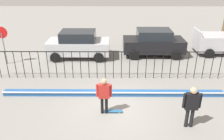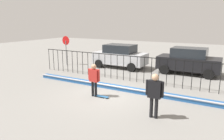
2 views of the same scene
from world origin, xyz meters
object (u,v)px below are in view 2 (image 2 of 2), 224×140
parked_car_silver (120,56)px  camera_operator (155,92)px  stop_sign (66,46)px  skateboard (101,96)px  parked_car_black (189,61)px  skateboarder (94,77)px

parked_car_silver → camera_operator: bearing=-57.4°
camera_operator → stop_sign: bearing=2.6°
camera_operator → stop_sign: (-10.14, 6.57, 0.54)m
skateboard → parked_car_black: 7.89m
skateboarder → stop_sign: bearing=121.0°
camera_operator → parked_car_silver: (-5.49, 7.79, -0.10)m
stop_sign → parked_car_silver: bearing=14.8°
parked_car_silver → stop_sign: 4.85m
parked_car_silver → stop_sign: stop_sign is taller
skateboarder → skateboard: 1.02m
stop_sign → skateboard: bearing=-38.3°
parked_car_black → camera_operator: bearing=-92.1°
skateboarder → parked_car_black: size_ratio=0.39×
skateboarder → stop_sign: stop_sign is taller
skateboard → parked_car_silver: parked_car_silver is taller
stop_sign → skateboarder: bearing=-40.1°
parked_car_silver → stop_sign: (-4.65, -1.22, 0.64)m
skateboard → parked_car_black: parked_car_black is taller
skateboarder → skateboard: (0.38, 0.05, -0.94)m
skateboard → parked_car_silver: (-2.45, 6.83, 0.91)m
skateboard → parked_car_black: bearing=83.2°
stop_sign → parked_car_black: bearing=9.6°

